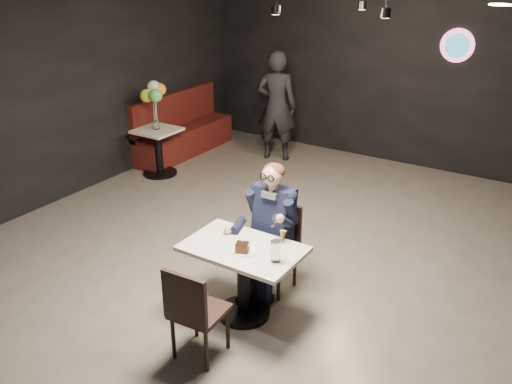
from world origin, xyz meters
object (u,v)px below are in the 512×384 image
Objects in this scene: chair_near at (200,309)px; balloon_vase at (157,125)px; side_table at (159,151)px; main_table at (243,281)px; seated_man at (273,227)px; passerby at (276,106)px; sundae_glass at (275,251)px; chair_far at (273,249)px; booth_bench at (184,124)px.

balloon_vase is (-3.20, 3.04, 0.36)m from chair_near.
chair_near is at bearing -43.58° from side_table.
main_table is at bearing -36.56° from balloon_vase.
seated_man is 4.02m from passerby.
sundae_glass is 0.11× the size of passerby.
main_table is at bearing 171.53° from sundae_glass.
sundae_glass is at bearing -8.47° from main_table.
passerby reaches higher than chair_near.
seated_man is 1.86× the size of side_table.
chair_far is at bearing 86.39° from chair_near.
passerby is (-2.02, 3.48, 0.46)m from chair_far.
sundae_glass is at bearing -34.15° from balloon_vase.
passerby is (-2.40, 4.08, 0.07)m from sundae_glass.
chair_far reaches higher than main_table.
sundae_glass is at bearing -57.83° from seated_man.
chair_near is 6.36× the size of balloon_vase.
balloon_vase is at bearing 145.85° from sundae_glass.
sundae_glass is at bearing -57.83° from chair_far.
passerby reaches higher than chair_far.
sundae_glass is 0.26× the size of side_table.
booth_bench is 1.08m from balloon_vase.
side_table reaches higher than main_table.
chair_far is at bearing -38.89° from booth_bench.
sundae_glass is 5.19m from booth_bench.
balloon_vase is 2.04m from passerby.
sundae_glass is (0.38, -0.06, 0.47)m from main_table.
passerby is at bearing 116.60° from main_table.
booth_bench is at bearing 106.70° from side_table.
booth_bench is at bearing 136.05° from main_table.
seated_man is at bearing -38.89° from booth_bench.
sundae_glass reaches higher than main_table.
passerby reaches higher than seated_man.
side_table is (-3.20, 2.37, 0.01)m from main_table.
balloon_vase reaches higher than main_table.
main_table is at bearing 86.39° from chair_near.
main_table is 4.54m from passerby.
chair_near is 0.50× the size of passerby.
chair_near is at bearing -49.13° from booth_bench.
seated_man is 0.68× the size of booth_bench.
chair_near is 4.41m from side_table.
main_table is 0.61m from sundae_glass.
passerby is (1.18, 1.66, 0.10)m from balloon_vase.
sundae_glass is at bearing -41.47° from booth_bench.
chair_near reaches higher than balloon_vase.
chair_far is 4.04m from passerby.
seated_man reaches higher than chair_far.
booth_bench is 2.75× the size of side_table.
main_table is 4.86m from booth_bench.
chair_far is at bearing 90.00° from main_table.
chair_far is 0.26m from seated_man.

